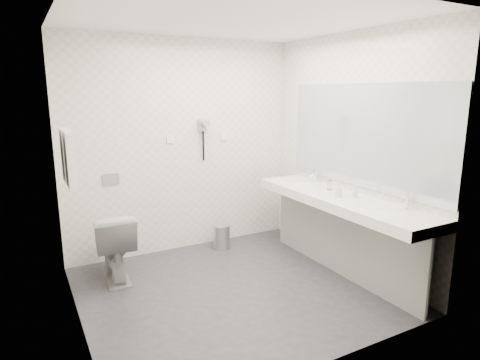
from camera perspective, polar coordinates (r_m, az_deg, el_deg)
floor at (r=4.16m, az=-0.85°, el=-14.88°), size 2.80×2.80×0.00m
ceiling at (r=3.76m, az=-0.98°, el=21.46°), size 2.80×2.80×0.00m
wall_back at (r=4.94m, az=-7.97°, el=4.57°), size 2.80×0.00×2.80m
wall_front at (r=2.71m, az=12.01°, el=-1.87°), size 2.80×0.00×2.80m
wall_left at (r=3.36m, az=-22.54°, el=0.19°), size 0.00×2.60×2.60m
wall_right at (r=4.58m, az=14.83°, el=3.68°), size 0.00×2.60×2.60m
vanity_counter at (r=4.34m, az=13.66°, el=-2.78°), size 0.55×2.20×0.10m
vanity_panel at (r=4.48m, az=13.63°, el=-8.00°), size 0.03×2.15×0.75m
vanity_post_near at (r=3.86m, az=24.57°, el=-12.16°), size 0.06×0.06×0.75m
vanity_post_far at (r=5.27m, az=6.27°, el=-4.66°), size 0.06×0.06×0.75m
mirror at (r=4.40m, az=16.62°, el=5.88°), size 0.02×2.20×1.05m
basin_near at (r=3.89m, az=20.11°, el=-4.37°), size 0.40×0.31×0.05m
basin_far at (r=4.81m, az=8.51°, el=-0.67°), size 0.40×0.31×0.05m
faucet_near at (r=4.02m, az=22.05°, el=-2.70°), size 0.04×0.04×0.15m
faucet_far at (r=4.91m, az=10.36°, el=0.60°), size 0.04×0.04×0.15m
soap_bottle_a at (r=4.26m, az=13.52°, el=-1.52°), size 0.08×0.08×0.12m
soap_bottle_c at (r=4.29m, az=15.65°, el=-1.50°), size 0.06×0.06×0.13m
glass_left at (r=4.56m, az=12.30°, el=-0.70°), size 0.07×0.07×0.10m
toilet at (r=4.44m, az=-17.07°, el=-8.64°), size 0.46×0.74×0.71m
flush_plate at (r=4.75m, az=-17.43°, el=0.14°), size 0.18×0.02×0.12m
pedal_bin at (r=5.10m, az=-2.55°, el=-7.92°), size 0.22×0.22×0.28m
bin_lid at (r=5.05m, az=-2.57°, el=-6.32°), size 0.20×0.20×0.02m
towel_rail at (r=3.87m, az=-23.10°, el=6.10°), size 0.02×0.62×0.02m
towel_near at (r=3.76m, az=-22.44°, el=2.61°), size 0.07×0.24×0.48m
towel_far at (r=4.03m, az=-22.90°, el=3.17°), size 0.07×0.24×0.48m
dryer_cradle at (r=4.98m, az=-5.22°, el=7.59°), size 0.10×0.04×0.14m
dryer_barrel at (r=4.91m, az=-4.89°, el=7.88°), size 0.08×0.14×0.08m
dryer_cord at (r=4.99m, az=-5.09°, el=4.72°), size 0.02×0.02×0.35m
switch_plate_a at (r=4.87m, az=-9.61°, el=5.59°), size 0.09×0.02×0.09m
switch_plate_b at (r=5.13m, az=-2.18°, el=6.09°), size 0.09×0.02×0.09m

